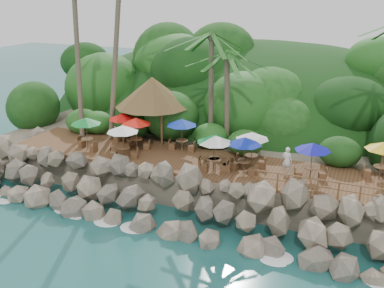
% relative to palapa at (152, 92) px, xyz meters
% --- Properties ---
extents(ground, '(140.00, 140.00, 0.00)m').
position_rel_palapa_xyz_m(ground, '(4.56, -9.31, -5.79)').
color(ground, '#19514F').
rests_on(ground, ground).
extents(land_base, '(32.00, 25.20, 2.10)m').
position_rel_palapa_xyz_m(land_base, '(4.56, 6.69, -4.74)').
color(land_base, gray).
rests_on(land_base, ground).
extents(jungle_hill, '(44.80, 28.00, 15.40)m').
position_rel_palapa_xyz_m(jungle_hill, '(4.56, 14.19, -5.79)').
color(jungle_hill, '#143811').
rests_on(jungle_hill, ground).
extents(seawall, '(29.00, 4.00, 2.30)m').
position_rel_palapa_xyz_m(seawall, '(4.56, -7.31, -4.64)').
color(seawall, gray).
rests_on(seawall, ground).
extents(terrace, '(26.00, 5.00, 0.20)m').
position_rel_palapa_xyz_m(terrace, '(4.56, -3.31, -3.59)').
color(terrace, brown).
rests_on(terrace, land_base).
extents(jungle_foliage, '(44.00, 16.00, 12.00)m').
position_rel_palapa_xyz_m(jungle_foliage, '(4.56, 5.69, -5.79)').
color(jungle_foliage, '#143811').
rests_on(jungle_foliage, ground).
extents(foam_line, '(25.20, 0.80, 0.06)m').
position_rel_palapa_xyz_m(foam_line, '(4.56, -9.01, -5.76)').
color(foam_line, white).
rests_on(foam_line, ground).
extents(palms, '(30.56, 7.66, 13.96)m').
position_rel_palapa_xyz_m(palms, '(6.32, -0.53, 5.94)').
color(palms, brown).
rests_on(palms, ground).
extents(palapa, '(5.57, 5.57, 4.60)m').
position_rel_palapa_xyz_m(palapa, '(0.00, 0.00, 0.00)').
color(palapa, brown).
rests_on(palapa, ground).
extents(dining_clusters, '(21.17, 5.13, 2.29)m').
position_rel_palapa_xyz_m(dining_clusters, '(5.23, -3.40, -1.59)').
color(dining_clusters, brown).
rests_on(dining_clusters, terrace).
extents(railing, '(8.30, 0.10, 1.00)m').
position_rel_palapa_xyz_m(railing, '(13.51, -5.66, -2.88)').
color(railing, brown).
rests_on(railing, terrace).
extents(waiter, '(0.70, 0.54, 1.73)m').
position_rel_palapa_xyz_m(waiter, '(10.79, -3.28, -2.63)').
color(waiter, white).
rests_on(waiter, terrace).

